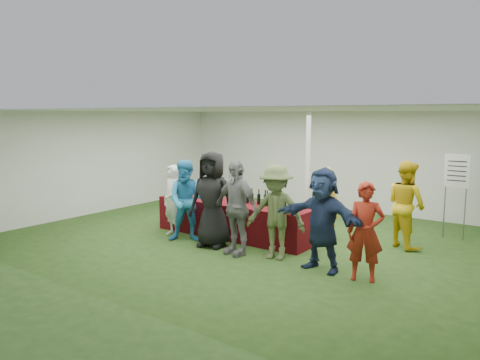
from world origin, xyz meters
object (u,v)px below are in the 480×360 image
Objects in this scene: customer_1 at (187,201)px; customer_5 at (322,219)px; customer_3 at (236,207)px; staff_pourer at (327,203)px; dump_bucket at (290,208)px; serving_table at (232,220)px; customer_4 at (276,212)px; customer_0 at (172,201)px; customer_6 at (365,232)px; wine_list_sign at (457,177)px; customer_2 at (212,199)px; staff_back at (406,204)px.

customer_1 is 0.96× the size of customer_5.
customer_3 reaches higher than customer_1.
customer_1 is at bearing 46.14° from staff_pourer.
dump_bucket is 2.17m from customer_1.
customer_4 reaches higher than serving_table.
customer_0 is at bearing 38.65° from staff_pourer.
customer_1 reaches higher than customer_6.
wine_list_sign is at bearing 50.07° from dump_bucket.
customer_5 reaches higher than serving_table.
customer_2 is (0.66, -0.01, 0.10)m from customer_1.
customer_1 is at bearing -142.54° from wine_list_sign.
serving_table is 1.35m from customer_3.
customer_2 is (-3.13, -2.19, 0.09)m from staff_back.
customer_3 is at bearing 10.14° from customer_0.
dump_bucket is at bearing 11.46° from customer_2.
customer_0 is 0.91× the size of customer_1.
customer_2 is 0.71m from customer_3.
staff_pourer is at bearing 4.99° from customer_1.
customer_2 is at bearing 56.11° from staff_pourer.
customer_5 is 0.78m from customer_6.
customer_1 is at bearing -176.83° from customer_3.
dump_bucket is 0.15× the size of staff_back.
wine_list_sign is 6.00m from customer_0.
customer_2 reaches higher than serving_table.
serving_table is 1.09m from customer_1.
wine_list_sign is (3.89, 2.59, 0.94)m from serving_table.
customer_0 is at bearing 168.27° from customer_4.
serving_table is at bearing 22.10° from customer_1.
customer_0 is at bearing -146.58° from wine_list_sign.
serving_table is 4.77m from wine_list_sign.
customer_6 is at bearing -21.43° from dump_bucket.
wine_list_sign is 5.62m from customer_1.
customer_2 reaches higher than customer_3.
customer_2 is at bearing -173.61° from customer_5.
customer_0 reaches higher than dump_bucket.
dump_bucket is at bearing 75.58° from staff_back.
customer_1 is at bearing -173.61° from customer_5.
staff_pourer is at bearing 113.46° from customer_6.
wine_list_sign is 1.06× the size of customer_1.
customer_6 reaches higher than customer_0.
serving_table is 2.08× the size of customer_4.
customer_1 reaches higher than serving_table.
customer_5 reaches higher than customer_0.
customer_5 is (2.41, -0.03, -0.07)m from customer_2.
customer_6 is (-0.60, -3.50, -0.53)m from wine_list_sign.
dump_bucket is 1.24m from staff_pourer.
customer_4 is (0.76, 0.19, -0.03)m from customer_3.
staff_pourer reaches higher than dump_bucket.
customer_2 is at bearing 12.12° from customer_0.
serving_table is at bearing 55.46° from staff_back.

